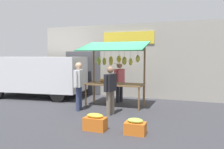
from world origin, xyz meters
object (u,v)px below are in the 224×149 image
(shopper_with_shopping_bag, at_px, (110,87))
(produce_crate_near, at_px, (95,122))
(parked_van, at_px, (33,73))
(shopper_in_grey_tee, at_px, (79,82))
(vendor_with_sunhat, at_px, (119,79))
(produce_crate_side, at_px, (135,127))
(market_stall, at_px, (114,66))

(shopper_with_shopping_bag, bearing_deg, produce_crate_near, -164.89)
(parked_van, xyz_separation_m, produce_crate_near, (-4.71, 3.42, -0.92))
(shopper_in_grey_tee, height_order, parked_van, parked_van)
(vendor_with_sunhat, xyz_separation_m, produce_crate_side, (-1.60, 3.55, -0.79))
(shopper_with_shopping_bag, xyz_separation_m, shopper_in_grey_tee, (1.28, -0.23, 0.08))
(parked_van, relative_size, produce_crate_side, 8.68)
(market_stall, xyz_separation_m, produce_crate_side, (-1.57, 2.87, -1.37))
(parked_van, bearing_deg, shopper_with_shopping_bag, 151.48)
(vendor_with_sunhat, height_order, produce_crate_side, vendor_with_sunhat)
(shopper_in_grey_tee, height_order, produce_crate_near, shopper_in_grey_tee)
(shopper_with_shopping_bag, relative_size, shopper_in_grey_tee, 0.94)
(market_stall, distance_m, produce_crate_side, 3.55)
(market_stall, relative_size, vendor_with_sunhat, 1.51)
(market_stall, xyz_separation_m, produce_crate_near, (-0.51, 2.93, -1.35))
(produce_crate_side, bearing_deg, produce_crate_near, 3.04)
(shopper_in_grey_tee, xyz_separation_m, produce_crate_side, (-2.52, 1.77, -0.81))
(produce_crate_near, bearing_deg, market_stall, -80.10)
(market_stall, xyz_separation_m, parked_van, (4.20, -0.49, -0.44))
(vendor_with_sunhat, relative_size, shopper_in_grey_tee, 0.97)
(shopper_in_grey_tee, relative_size, produce_crate_near, 2.90)
(vendor_with_sunhat, relative_size, parked_van, 0.36)
(market_stall, xyz_separation_m, shopper_in_grey_tee, (0.95, 1.10, -0.56))
(parked_van, xyz_separation_m, produce_crate_side, (-5.77, 3.36, -0.93))
(produce_crate_near, bearing_deg, parked_van, -35.96)
(shopper_with_shopping_bag, bearing_deg, market_stall, 22.88)
(shopper_in_grey_tee, height_order, produce_crate_side, shopper_in_grey_tee)
(vendor_with_sunhat, bearing_deg, parked_van, -73.96)
(shopper_in_grey_tee, relative_size, produce_crate_side, 3.23)
(produce_crate_near, height_order, produce_crate_side, produce_crate_near)
(produce_crate_near, bearing_deg, vendor_with_sunhat, -81.56)
(shopper_in_grey_tee, bearing_deg, parked_van, 52.04)
(shopper_with_shopping_bag, relative_size, produce_crate_side, 3.02)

